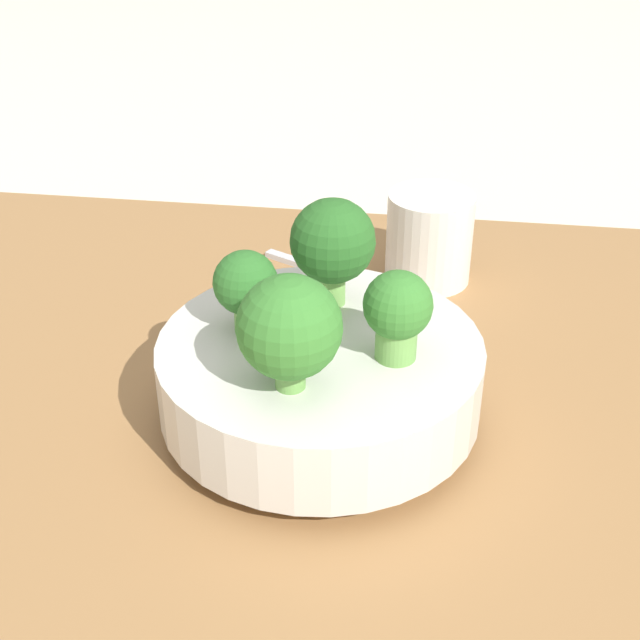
{
  "coord_description": "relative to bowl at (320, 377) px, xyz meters",
  "views": [
    {
      "loc": [
        -0.06,
        0.57,
        0.47
      ],
      "look_at": [
        0.01,
        0.03,
        0.13
      ],
      "focal_mm": 50.0,
      "sensor_mm": 36.0,
      "label": 1
    }
  ],
  "objects": [
    {
      "name": "ground_plane",
      "position": [
        -0.01,
        -0.03,
        -0.08
      ],
      "size": [
        6.0,
        6.0,
        0.0
      ],
      "primitive_type": "plane",
      "color": "beige"
    },
    {
      "name": "table",
      "position": [
        -0.01,
        -0.03,
        -0.06
      ],
      "size": [
        0.92,
        0.71,
        0.04
      ],
      "color": "#9E7042",
      "rests_on": "ground_plane"
    },
    {
      "name": "bowl",
      "position": [
        0.0,
        0.0,
        0.0
      ],
      "size": [
        0.24,
        0.24,
        0.07
      ],
      "color": "silver",
      "rests_on": "table"
    },
    {
      "name": "broccoli_floret_right",
      "position": [
        0.06,
        -0.01,
        0.07
      ],
      "size": [
        0.05,
        0.05,
        0.06
      ],
      "color": "#7AB256",
      "rests_on": "bowl"
    },
    {
      "name": "broccoli_floret_back",
      "position": [
        0.01,
        0.06,
        0.08
      ],
      "size": [
        0.07,
        0.07,
        0.08
      ],
      "color": "#6BA34C",
      "rests_on": "bowl"
    },
    {
      "name": "broccoli_floret_left",
      "position": [
        -0.06,
        0.01,
        0.07
      ],
      "size": [
        0.05,
        0.05,
        0.07
      ],
      "color": "#6BA34C",
      "rests_on": "bowl"
    },
    {
      "name": "broccoli_floret_front",
      "position": [
        -0.0,
        -0.06,
        0.08
      ],
      "size": [
        0.07,
        0.07,
        0.09
      ],
      "color": "#7AB256",
      "rests_on": "bowl"
    },
    {
      "name": "cup",
      "position": [
        -0.07,
        -0.24,
        0.0
      ],
      "size": [
        0.08,
        0.08,
        0.09
      ],
      "color": "silver",
      "rests_on": "table"
    },
    {
      "name": "fork",
      "position": [
        0.0,
        -0.22,
        -0.04
      ],
      "size": [
        0.18,
        0.1,
        0.01
      ],
      "color": "silver",
      "rests_on": "table"
    }
  ]
}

